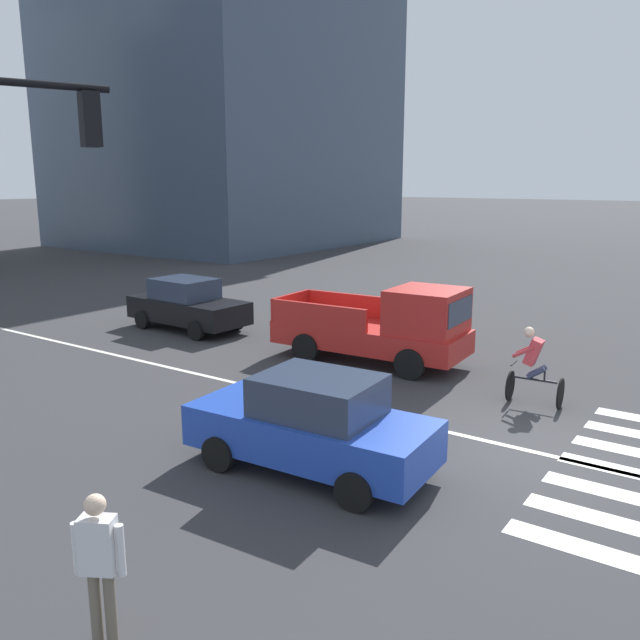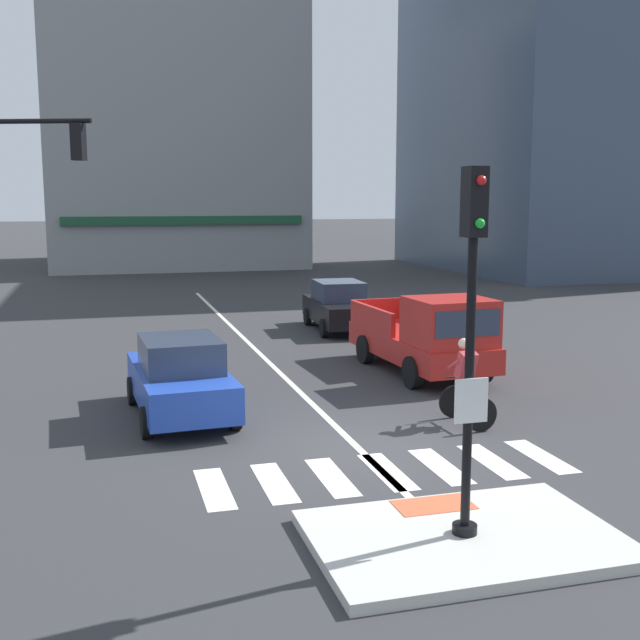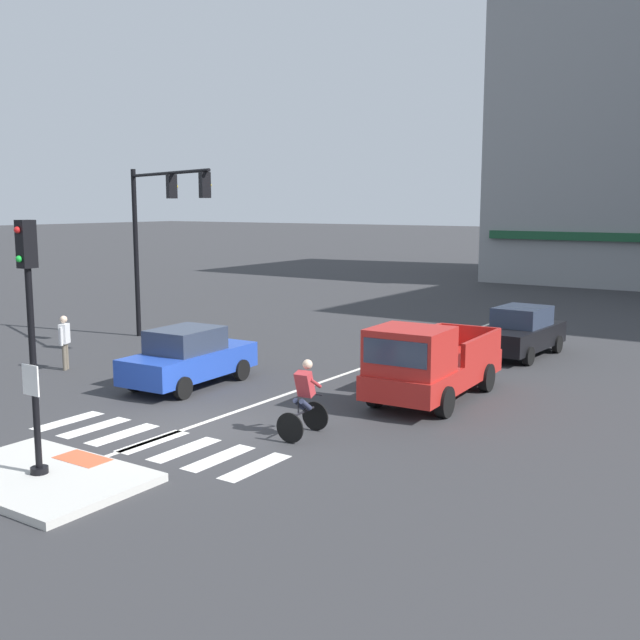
{
  "view_description": "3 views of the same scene",
  "coord_description": "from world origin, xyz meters",
  "px_view_note": "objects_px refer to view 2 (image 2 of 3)",
  "views": [
    {
      "loc": [
        -11.08,
        -2.79,
        4.73
      ],
      "look_at": [
        -0.07,
        4.8,
        1.83
      ],
      "focal_mm": 36.53,
      "sensor_mm": 36.0,
      "label": 1
    },
    {
      "loc": [
        -4.32,
        -12.52,
        4.37
      ],
      "look_at": [
        0.36,
        4.17,
        1.67
      ],
      "focal_mm": 43.9,
      "sensor_mm": 36.0,
      "label": 2
    },
    {
      "loc": [
        11.7,
        -12.12,
        5.03
      ],
      "look_at": [
        0.53,
        4.45,
        1.97
      ],
      "focal_mm": 42.72,
      "sensor_mm": 36.0,
      "label": 3
    }
  ],
  "objects_px": {
    "signal_pole": "(471,319)",
    "cyclist": "(466,380)",
    "car_blue_westbound_near": "(180,378)",
    "pickup_truck_red_eastbound_mid": "(428,337)",
    "car_black_eastbound_far": "(339,306)"
  },
  "relations": [
    {
      "from": "car_black_eastbound_far",
      "to": "cyclist",
      "type": "xyz_separation_m",
      "value": [
        -0.87,
        -11.26,
        0.06
      ]
    },
    {
      "from": "car_blue_westbound_near",
      "to": "pickup_truck_red_eastbound_mid",
      "type": "relative_size",
      "value": 0.81
    },
    {
      "from": "signal_pole",
      "to": "pickup_truck_red_eastbound_mid",
      "type": "xyz_separation_m",
      "value": [
        3.4,
        9.07,
        -1.94
      ]
    },
    {
      "from": "signal_pole",
      "to": "car_blue_westbound_near",
      "type": "xyz_separation_m",
      "value": [
        -2.89,
        6.96,
        -2.11
      ]
    },
    {
      "from": "car_black_eastbound_far",
      "to": "cyclist",
      "type": "bearing_deg",
      "value": -94.4
    },
    {
      "from": "car_black_eastbound_far",
      "to": "car_blue_westbound_near",
      "type": "xyz_separation_m",
      "value": [
        -6.19,
        -9.27,
        0.0
      ]
    },
    {
      "from": "signal_pole",
      "to": "car_blue_westbound_near",
      "type": "distance_m",
      "value": 7.82
    },
    {
      "from": "cyclist",
      "to": "signal_pole",
      "type": "bearing_deg",
      "value": -116.13
    },
    {
      "from": "signal_pole",
      "to": "car_blue_westbound_near",
      "type": "relative_size",
      "value": 1.1
    },
    {
      "from": "signal_pole",
      "to": "cyclist",
      "type": "xyz_separation_m",
      "value": [
        2.44,
        4.97,
        -2.05
      ]
    },
    {
      "from": "signal_pole",
      "to": "cyclist",
      "type": "bearing_deg",
      "value": 63.87
    },
    {
      "from": "signal_pole",
      "to": "car_black_eastbound_far",
      "type": "relative_size",
      "value": 1.1
    },
    {
      "from": "car_blue_westbound_near",
      "to": "signal_pole",
      "type": "bearing_deg",
      "value": -67.46
    },
    {
      "from": "signal_pole",
      "to": "pickup_truck_red_eastbound_mid",
      "type": "relative_size",
      "value": 0.89
    },
    {
      "from": "car_blue_westbound_near",
      "to": "pickup_truck_red_eastbound_mid",
      "type": "bearing_deg",
      "value": 18.56
    }
  ]
}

